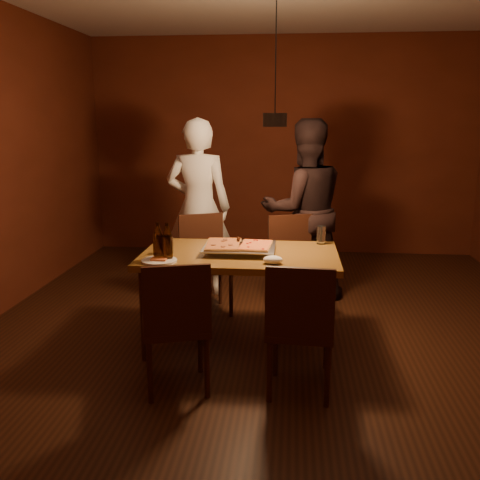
# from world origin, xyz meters

# --- Properties ---
(room_shell) EXTENTS (6.00, 6.00, 6.00)m
(room_shell) POSITION_xyz_m (0.00, 0.00, 1.40)
(room_shell) COLOR #34190E
(room_shell) RESTS_ON ground
(dining_table) EXTENTS (1.50, 0.90, 0.75)m
(dining_table) POSITION_xyz_m (-0.25, -0.13, 0.68)
(dining_table) COLOR brown
(dining_table) RESTS_ON floor
(chair_far_left) EXTENTS (0.55, 0.55, 0.49)m
(chair_far_left) POSITION_xyz_m (-0.66, 0.63, 0.54)
(chair_far_left) COLOR #38190F
(chair_far_left) RESTS_ON floor
(chair_far_right) EXTENTS (0.54, 0.54, 0.49)m
(chair_far_right) POSITION_xyz_m (0.16, 0.66, 0.54)
(chair_far_right) COLOR #38190F
(chair_far_right) RESTS_ON floor
(chair_near_left) EXTENTS (0.52, 0.52, 0.49)m
(chair_near_left) POSITION_xyz_m (-0.58, -0.96, 0.54)
(chair_near_left) COLOR #38190F
(chair_near_left) RESTS_ON floor
(chair_near_right) EXTENTS (0.45, 0.45, 0.49)m
(chair_near_right) POSITION_xyz_m (0.21, -0.93, 0.54)
(chair_near_right) COLOR #38190F
(chair_near_right) RESTS_ON floor
(pizza_tray) EXTENTS (0.58, 0.49, 0.05)m
(pizza_tray) POSITION_xyz_m (-0.26, -0.11, 0.77)
(pizza_tray) COLOR silver
(pizza_tray) RESTS_ON dining_table
(pizza_meat) EXTENTS (0.29, 0.43, 0.02)m
(pizza_meat) POSITION_xyz_m (-0.38, -0.10, 0.81)
(pizza_meat) COLOR maroon
(pizza_meat) RESTS_ON pizza_tray
(pizza_cheese) EXTENTS (0.26, 0.38, 0.02)m
(pizza_cheese) POSITION_xyz_m (-0.13, -0.12, 0.81)
(pizza_cheese) COLOR gold
(pizza_cheese) RESTS_ON pizza_tray
(spatula) EXTENTS (0.13, 0.25, 0.04)m
(spatula) POSITION_xyz_m (-0.25, -0.09, 0.81)
(spatula) COLOR silver
(spatula) RESTS_ON pizza_tray
(beer_bottle_a) EXTENTS (0.07, 0.07, 0.28)m
(beer_bottle_a) POSITION_xyz_m (-0.82, -0.40, 0.89)
(beer_bottle_a) COLOR black
(beer_bottle_a) RESTS_ON dining_table
(beer_bottle_b) EXTENTS (0.07, 0.07, 0.28)m
(beer_bottle_b) POSITION_xyz_m (-0.75, -0.41, 0.89)
(beer_bottle_b) COLOR black
(beer_bottle_b) RESTS_ON dining_table
(water_glass_left) EXTENTS (0.08, 0.08, 0.12)m
(water_glass_left) POSITION_xyz_m (-0.80, -0.20, 0.81)
(water_glass_left) COLOR silver
(water_glass_left) RESTS_ON dining_table
(water_glass_right) EXTENTS (0.07, 0.07, 0.15)m
(water_glass_right) POSITION_xyz_m (0.39, 0.23, 0.82)
(water_glass_right) COLOR silver
(water_glass_right) RESTS_ON dining_table
(plate_slice) EXTENTS (0.26, 0.26, 0.03)m
(plate_slice) POSITION_xyz_m (-0.80, -0.46, 0.76)
(plate_slice) COLOR white
(plate_slice) RESTS_ON dining_table
(napkin) EXTENTS (0.14, 0.11, 0.06)m
(napkin) POSITION_xyz_m (0.01, -0.43, 0.78)
(napkin) COLOR white
(napkin) RESTS_ON dining_table
(diner_white) EXTENTS (0.66, 0.44, 1.77)m
(diner_white) POSITION_xyz_m (-0.80, 1.14, 0.89)
(diner_white) COLOR white
(diner_white) RESTS_ON floor
(diner_dark) EXTENTS (1.01, 0.88, 1.76)m
(diner_dark) POSITION_xyz_m (0.26, 1.09, 0.88)
(diner_dark) COLOR black
(diner_dark) RESTS_ON floor
(pendant_lamp) EXTENTS (0.18, 0.18, 1.10)m
(pendant_lamp) POSITION_xyz_m (0.00, 0.00, 1.76)
(pendant_lamp) COLOR black
(pendant_lamp) RESTS_ON ceiling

